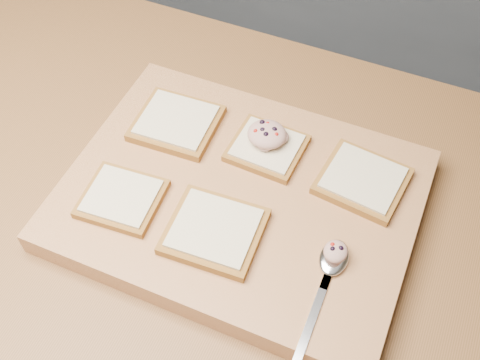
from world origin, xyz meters
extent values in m
cube|color=slate|center=(0.00, 0.00, 0.42)|extent=(1.90, 0.75, 0.84)
cube|color=brown|center=(0.00, 0.00, 0.87)|extent=(2.00, 0.80, 0.06)
cube|color=#B7804E|center=(-0.08, -0.01, 0.92)|extent=(0.52, 0.40, 0.04)
cube|color=#9A6427|center=(-0.23, 0.08, 0.95)|extent=(0.13, 0.12, 0.01)
cube|color=beige|center=(-0.23, 0.08, 0.96)|extent=(0.12, 0.11, 0.00)
cube|color=#9A6427|center=(-0.07, 0.09, 0.95)|extent=(0.12, 0.11, 0.01)
cube|color=beige|center=(-0.07, 0.09, 0.96)|extent=(0.10, 0.09, 0.00)
cube|color=#9A6427|center=(0.08, 0.08, 0.95)|extent=(0.14, 0.13, 0.01)
cube|color=beige|center=(0.08, 0.08, 0.96)|extent=(0.12, 0.11, 0.00)
cube|color=#9A6427|center=(-0.23, -0.09, 0.95)|extent=(0.12, 0.11, 0.01)
cube|color=beige|center=(-0.23, -0.09, 0.96)|extent=(0.10, 0.10, 0.00)
cube|color=#9A6427|center=(-0.08, -0.09, 0.95)|extent=(0.14, 0.13, 0.01)
cube|color=beige|center=(-0.08, -0.09, 0.96)|extent=(0.12, 0.11, 0.00)
ellipsoid|color=tan|center=(-0.08, 0.09, 0.97)|extent=(0.06, 0.06, 0.03)
sphere|color=black|center=(-0.07, 0.10, 0.98)|extent=(0.01, 0.01, 0.01)
sphere|color=black|center=(-0.09, 0.10, 0.98)|extent=(0.01, 0.01, 0.01)
sphere|color=black|center=(-0.07, 0.08, 0.98)|extent=(0.01, 0.01, 0.01)
sphere|color=black|center=(-0.08, 0.09, 0.98)|extent=(0.01, 0.01, 0.01)
sphere|color=#A5140C|center=(-0.06, 0.09, 0.98)|extent=(0.01, 0.01, 0.01)
sphere|color=#A5140C|center=(-0.08, 0.11, 0.98)|extent=(0.01, 0.01, 0.01)
sphere|color=#A5140C|center=(-0.09, 0.08, 0.98)|extent=(0.01, 0.01, 0.01)
ellipsoid|color=silver|center=(0.09, -0.06, 0.95)|extent=(0.04, 0.06, 0.01)
cube|color=silver|center=(0.09, -0.09, 0.94)|extent=(0.01, 0.04, 0.00)
cube|color=silver|center=(0.09, -0.16, 0.94)|extent=(0.01, 0.15, 0.00)
ellipsoid|color=tan|center=(0.09, -0.06, 0.96)|extent=(0.03, 0.04, 0.02)
sphere|color=black|center=(0.09, -0.06, 0.97)|extent=(0.01, 0.01, 0.01)
sphere|color=black|center=(0.08, -0.06, 0.97)|extent=(0.01, 0.01, 0.01)
sphere|color=#A5140C|center=(0.08, -0.06, 0.97)|extent=(0.01, 0.01, 0.01)
camera|label=1|loc=(0.13, -0.49, 1.67)|focal=45.00mm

